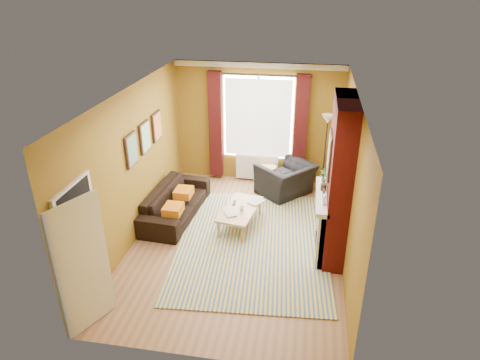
# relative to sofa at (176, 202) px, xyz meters

# --- Properties ---
(ground) EXTENTS (5.50, 5.50, 0.00)m
(ground) POSITION_rel_sofa_xyz_m (1.42, -0.73, -0.31)
(ground) COLOR brown
(ground) RESTS_ON ground
(room_walls) EXTENTS (3.82, 5.54, 2.83)m
(room_walls) POSITION_rel_sofa_xyz_m (2.06, -0.45, 1.08)
(room_walls) COLOR brown
(room_walls) RESTS_ON ground
(striped_rug) EXTENTS (2.99, 3.95, 0.02)m
(striped_rug) POSITION_rel_sofa_xyz_m (1.71, -0.74, -0.30)
(striped_rug) COLOR #365595
(striped_rug) RESTS_ON ground
(sofa) EXTENTS (0.97, 2.17, 0.62)m
(sofa) POSITION_rel_sofa_xyz_m (0.00, 0.00, 0.00)
(sofa) COLOR black
(sofa) RESTS_ON ground
(armchair) EXTENTS (1.47, 1.48, 0.73)m
(armchair) POSITION_rel_sofa_xyz_m (2.15, 1.34, 0.05)
(armchair) COLOR black
(armchair) RESTS_ON ground
(coffee_table) EXTENTS (0.80, 1.30, 0.40)m
(coffee_table) POSITION_rel_sofa_xyz_m (1.38, -0.20, 0.05)
(coffee_table) COLOR tan
(coffee_table) RESTS_ON ground
(wicker_stool) EXTENTS (0.51, 0.51, 0.50)m
(wicker_stool) POSITION_rel_sofa_xyz_m (1.71, 1.67, -0.06)
(wicker_stool) COLOR #9D7744
(wicker_stool) RESTS_ON ground
(floor_lamp) EXTENTS (0.34, 0.34, 1.82)m
(floor_lamp) POSITION_rel_sofa_xyz_m (2.97, 1.63, 1.12)
(floor_lamp) COLOR black
(floor_lamp) RESTS_ON ground
(book_a) EXTENTS (0.30, 0.33, 0.03)m
(book_a) POSITION_rel_sofa_xyz_m (1.14, -0.50, 0.11)
(book_a) COLOR #999999
(book_a) RESTS_ON coffee_table
(book_b) EXTENTS (0.37, 0.39, 0.02)m
(book_b) POSITION_rel_sofa_xyz_m (1.55, 0.16, 0.11)
(book_b) COLOR #999999
(book_b) RESTS_ON coffee_table
(mug) EXTENTS (0.11, 0.11, 0.08)m
(mug) POSITION_rel_sofa_xyz_m (1.42, -0.29, 0.14)
(mug) COLOR #999999
(mug) RESTS_ON coffee_table
(tv_remote) EXTENTS (0.06, 0.18, 0.02)m
(tv_remote) POSITION_rel_sofa_xyz_m (1.23, -0.02, 0.11)
(tv_remote) COLOR #262628
(tv_remote) RESTS_ON coffee_table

